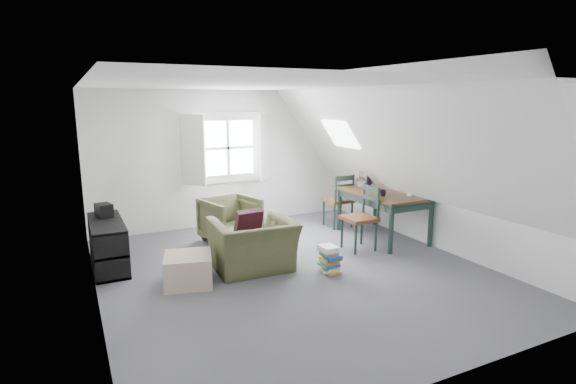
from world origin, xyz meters
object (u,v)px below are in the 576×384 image
armchair_near (253,269)px  armchair_far (231,241)px  dining_chair_far (339,200)px  dining_chair_near (361,217)px  dining_table (383,198)px  magazine_stack (330,259)px  ottoman (188,269)px  media_shelf (108,247)px

armchair_near → armchair_far: 1.34m
armchair_near → armchair_far: (0.14, 1.34, 0.00)m
dining_chair_far → dining_chair_near: size_ratio=1.00×
armchair_far → dining_table: (2.39, -0.94, 0.70)m
dining_table → dining_chair_near: 0.77m
armchair_far → dining_chair_near: size_ratio=0.83×
magazine_stack → dining_table: bearing=30.5°
ottoman → magazine_stack: ottoman is taller
dining_table → dining_chair_near: bearing=-153.2°
armchair_near → armchair_far: bearing=-93.4°
ottoman → armchair_near: bearing=6.8°
armchair_near → dining_chair_far: (2.23, 1.29, 0.52)m
armchair_far → media_shelf: bearing=176.1°
magazine_stack → media_shelf: bearing=150.2°
dining_table → dining_chair_far: (-0.30, 0.90, -0.18)m
dining_table → magazine_stack: dining_table is taller
armchair_near → dining_chair_far: dining_chair_far is taller
ottoman → magazine_stack: bearing=-14.1°
armchair_far → dining_chair_far: size_ratio=0.83×
dining_chair_near → magazine_stack: dining_chair_near is taller
armchair_far → media_shelf: 1.99m
armchair_far → dining_chair_near: (1.72, -1.27, 0.52)m
dining_chair_near → media_shelf: size_ratio=0.77×
armchair_far → dining_chair_near: dining_chair_near is taller
dining_table → armchair_far: bearing=159.3°
dining_chair_far → media_shelf: (-4.02, -0.32, -0.22)m
dining_table → dining_chair_far: bearing=109.3°
dining_chair_far → magazine_stack: (-1.34, -1.86, -0.33)m
armchair_far → ottoman: bearing=-141.3°
armchair_near → dining_table: 2.66m
armchair_near → magazine_stack: (0.89, -0.57, 0.19)m
magazine_stack → ottoman: bearing=165.9°
armchair_far → magazine_stack: size_ratio=2.23×
armchair_near → media_shelf: (-1.79, 0.96, 0.30)m
armchair_far → dining_chair_far: 2.16m
dining_chair_far → magazine_stack: bearing=61.5°
armchair_near → dining_chair_near: 1.93m
ottoman → dining_chair_near: bearing=3.6°
dining_table → media_shelf: 4.38m
dining_chair_far → dining_chair_near: (-0.37, -1.22, 0.00)m
ottoman → dining_table: dining_table is taller
armchair_far → dining_chair_far: dining_chair_far is taller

